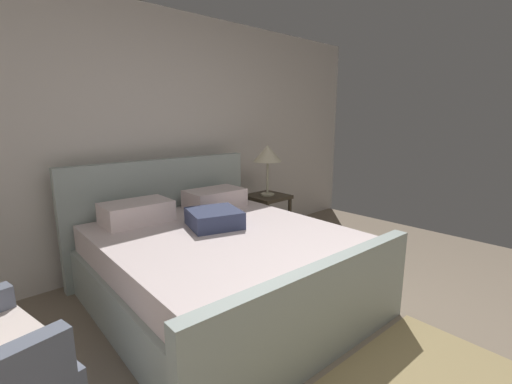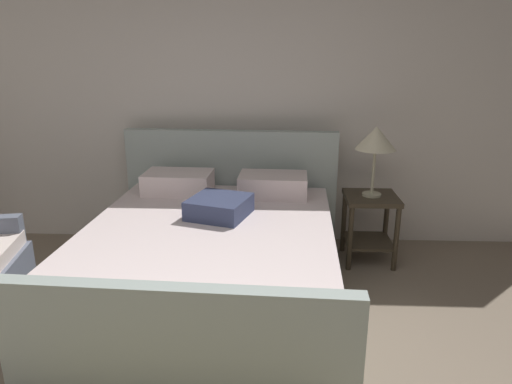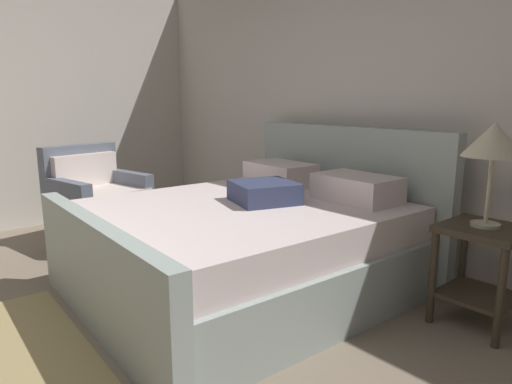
{
  "view_description": "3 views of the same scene",
  "coord_description": "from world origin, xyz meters",
  "px_view_note": "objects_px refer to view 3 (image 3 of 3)",
  "views": [
    {
      "loc": [
        -1.87,
        -0.63,
        1.51
      ],
      "look_at": [
        0.2,
        1.57,
        0.87
      ],
      "focal_mm": 24.81,
      "sensor_mm": 36.0,
      "label": 1
    },
    {
      "loc": [
        0.21,
        -1.48,
        1.79
      ],
      "look_at": [
        0.08,
        1.58,
        0.83
      ],
      "focal_mm": 32.08,
      "sensor_mm": 36.0,
      "label": 2
    },
    {
      "loc": [
        2.08,
        -0.37,
        1.31
      ],
      "look_at": [
        -0.05,
        1.46,
        0.74
      ],
      "focal_mm": 31.94,
      "sensor_mm": 36.0,
      "label": 3
    }
  ],
  "objects_px": {
    "bed": "(251,242)",
    "armchair": "(98,207)",
    "nightstand_right": "(482,259)",
    "table_lamp_right": "(494,142)"
  },
  "relations": [
    {
      "from": "nightstand_right",
      "to": "table_lamp_right",
      "type": "relative_size",
      "value": 1.01
    },
    {
      "from": "bed",
      "to": "armchair",
      "type": "bearing_deg",
      "value": -166.93
    },
    {
      "from": "table_lamp_right",
      "to": "nightstand_right",
      "type": "bearing_deg",
      "value": -116.57
    },
    {
      "from": "armchair",
      "to": "table_lamp_right",
      "type": "bearing_deg",
      "value": 20.01
    },
    {
      "from": "nightstand_right",
      "to": "armchair",
      "type": "bearing_deg",
      "value": -159.99
    },
    {
      "from": "bed",
      "to": "nightstand_right",
      "type": "distance_m",
      "value": 1.44
    },
    {
      "from": "bed",
      "to": "armchair",
      "type": "distance_m",
      "value": 1.75
    },
    {
      "from": "nightstand_right",
      "to": "armchair",
      "type": "xyz_separation_m",
      "value": [
        -2.98,
        -1.08,
        -0.06
      ]
    },
    {
      "from": "bed",
      "to": "armchair",
      "type": "xyz_separation_m",
      "value": [
        -1.71,
        -0.4,
        0.01
      ]
    },
    {
      "from": "nightstand_right",
      "to": "armchair",
      "type": "height_order",
      "value": "armchair"
    }
  ]
}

